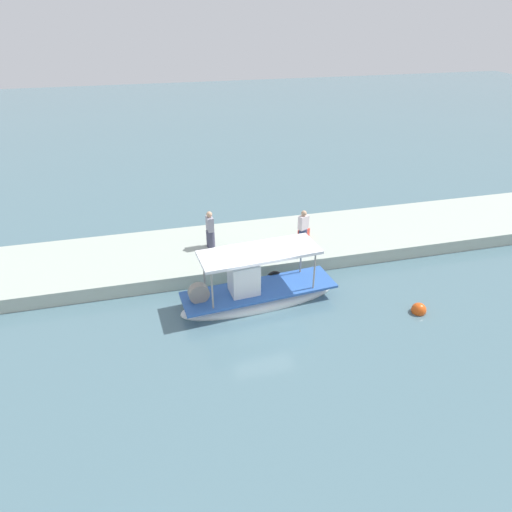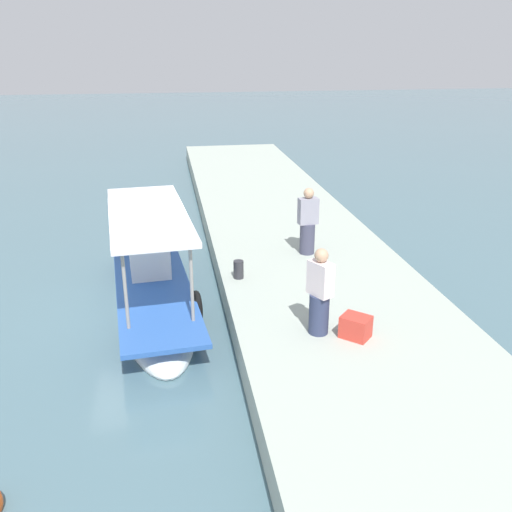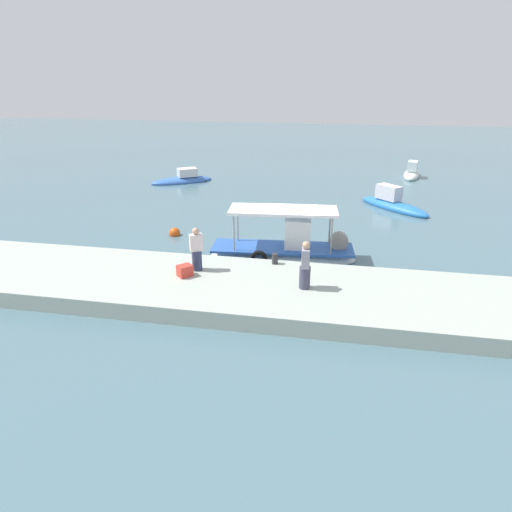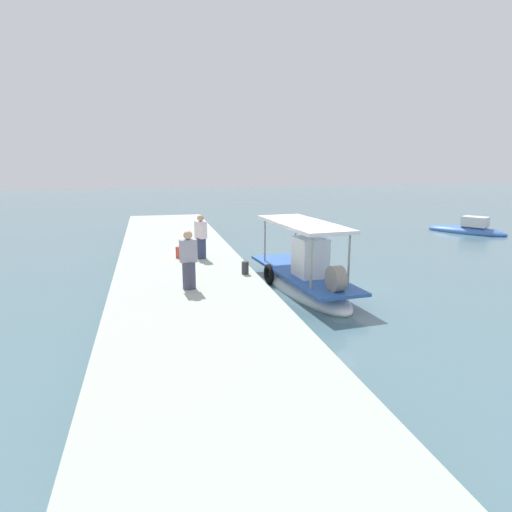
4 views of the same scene
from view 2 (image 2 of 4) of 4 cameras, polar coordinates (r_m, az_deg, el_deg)
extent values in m
plane|color=slate|center=(13.61, -11.96, -5.07)|extent=(120.00, 120.00, 0.00)
cube|color=#A9B4A7|center=(13.91, 6.28, -2.69)|extent=(36.00, 4.76, 0.63)
ellipsoid|color=white|center=(13.47, -10.36, -4.84)|extent=(6.62, 2.27, 0.86)
cube|color=#2F5DAE|center=(13.27, -10.49, -2.97)|extent=(6.36, 2.25, 0.10)
cube|color=white|center=(13.63, -10.90, 0.62)|extent=(1.18, 1.02, 1.41)
cylinder|color=gray|center=(14.91, -13.81, 2.82)|extent=(0.07, 0.07, 1.72)
cylinder|color=gray|center=(14.97, -8.92, 3.25)|extent=(0.07, 0.07, 1.72)
cylinder|color=gray|center=(11.02, -13.18, -3.70)|extent=(0.07, 0.07, 1.72)
cylinder|color=gray|center=(11.10, -6.58, -3.08)|extent=(0.07, 0.07, 1.72)
cube|color=white|center=(12.67, -11.01, 4.19)|extent=(4.79, 2.10, 0.12)
torus|color=black|center=(12.55, -6.07, -5.18)|extent=(0.75, 0.25, 0.74)
cylinder|color=gray|center=(15.43, -11.35, 2.02)|extent=(0.83, 0.42, 0.80)
cylinder|color=#404158|center=(14.75, 5.25, 1.80)|extent=(0.43, 0.43, 0.82)
cube|color=#9492A3|center=(14.52, 5.35, 4.60)|extent=(0.32, 0.52, 0.68)
sphere|color=tan|center=(14.40, 5.41, 6.41)|extent=(0.27, 0.27, 0.27)
cylinder|color=#2E3757|center=(10.76, 6.44, -5.89)|extent=(0.52, 0.52, 0.80)
cube|color=silver|center=(10.45, 6.61, -2.30)|extent=(0.56, 0.47, 0.66)
sphere|color=tan|center=(10.28, 6.71, 0.06)|extent=(0.26, 0.26, 0.26)
cylinder|color=#2D2D33|center=(13.20, -1.80, -1.38)|extent=(0.24, 0.24, 0.43)
cube|color=red|center=(10.79, 10.14, -7.13)|extent=(0.66, 0.67, 0.44)
camera|label=1|loc=(22.22, -58.07, 24.30)|focal=31.10mm
camera|label=3|loc=(23.37, 45.52, 19.86)|focal=31.77mm
camera|label=4|loc=(27.34, 0.54, 18.03)|focal=32.07mm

